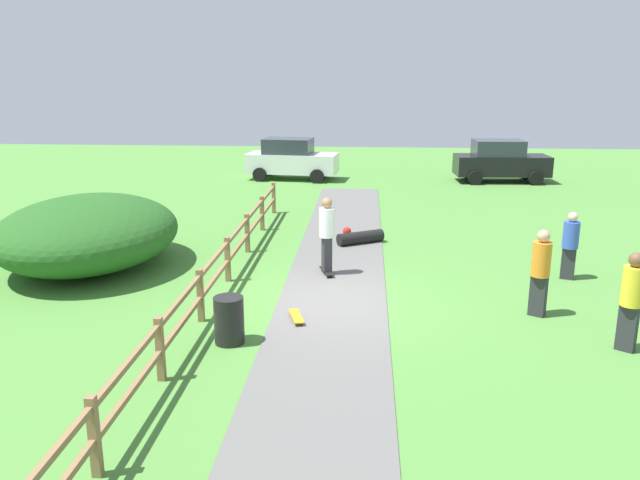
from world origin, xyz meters
TOP-DOWN VIEW (x-y plane):
  - ground_plane at (0.00, 0.00)m, footprint 60.00×60.00m
  - asphalt_path at (0.00, 0.00)m, footprint 2.40×28.00m
  - wooden_fence at (-2.60, 0.00)m, footprint 0.12×18.12m
  - bush_large at (-6.44, 2.19)m, footprint 4.47×5.37m
  - trash_bin at (-1.80, -2.30)m, footprint 0.56×0.56m
  - skater_riding at (-0.25, 1.97)m, footprint 0.48×0.82m
  - skater_fallen at (0.52, 5.01)m, footprint 1.42×1.37m
  - skateboard_loose at (-0.67, -1.11)m, footprint 0.42×0.82m
  - bystander_yellow at (5.47, -2.09)m, footprint 0.53×0.53m
  - bystander_orange at (4.30, -0.46)m, footprint 0.52×0.52m
  - bystander_blue at (5.66, 2.08)m, footprint 0.49×0.49m
  - parked_car_white at (-2.84, 16.44)m, footprint 4.36×2.36m
  - parked_car_black at (6.84, 16.44)m, footprint 4.27×2.14m

SIDE VIEW (x-z plane):
  - ground_plane at x=0.00m, z-range 0.00..0.00m
  - asphalt_path at x=0.00m, z-range 0.00..0.02m
  - skateboard_loose at x=-0.67m, z-range 0.05..0.13m
  - skater_fallen at x=0.52m, z-range 0.02..0.38m
  - trash_bin at x=-1.80m, z-range 0.00..0.90m
  - wooden_fence at x=-2.60m, z-range 0.12..1.22m
  - bystander_blue at x=5.66m, z-range 0.08..1.75m
  - bush_large at x=-6.44m, z-range 0.00..1.84m
  - parked_car_white at x=-2.84m, z-range 0.00..1.92m
  - parked_car_black at x=6.84m, z-range 0.00..1.92m
  - bystander_orange at x=4.30m, z-range 0.10..1.94m
  - bystander_yellow at x=5.47m, z-range 0.10..1.95m
  - skater_riding at x=-0.25m, z-range 0.14..2.08m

